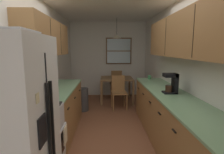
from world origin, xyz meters
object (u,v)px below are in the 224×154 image
Objects in this scene: refrigerator at (5,143)px; microwave_over_range at (17,46)px; mug_spare at (149,77)px; dining_chair_far at (116,82)px; stove_range at (34,143)px; coffee_maker at (172,83)px; dining_chair_near at (119,90)px; storage_canister at (44,92)px; dining_table at (117,81)px; trash_bin at (83,100)px.

refrigerator is 1.08m from microwave_over_range.
dining_chair_far is at bearing 111.28° from mug_spare.
coffee_maker reaches higher than stove_range.
dining_chair_near is 1.00× the size of dining_chair_far.
dining_table is at bearing 66.54° from storage_canister.
coffee_maker is at bearing -45.51° from trash_bin.
stove_range is 3.00m from dining_chair_near.
refrigerator is at bearing -109.31° from dining_chair_near.
microwave_over_range is 0.65× the size of dining_chair_near.
dining_table is 1.42m from mug_spare.
coffee_maker is (0.74, -1.94, 0.57)m from dining_chair_near.
dining_chair_near is 1.01m from trash_bin.
dining_chair_far is 7.73× the size of mug_spare.
dining_table is 1.09× the size of dining_chair_near.
dining_table is 0.67m from dining_chair_far.
dining_chair_near is 4.35× the size of storage_canister.
mug_spare reaches higher than trash_bin.
mug_spare is (-0.03, 1.41, -0.13)m from coffee_maker.
mug_spare is (1.97, 2.20, 0.48)m from stove_range.
stove_range is at bearing -0.03° from microwave_over_range.
trash_bin is at bearing 80.82° from microwave_over_range.
mug_spare is (1.68, -0.33, 0.64)m from trash_bin.
refrigerator is 3.28m from trash_bin.
refrigerator is at bearing -106.12° from dining_table.
coffee_maker is at bearing 8.03° from storage_canister.
microwave_over_range reaches higher than coffee_maker.
trash_bin is at bearing -138.06° from dining_table.
mug_spare is at bearing 40.56° from storage_canister.
mug_spare is (0.73, -1.18, 0.31)m from dining_table.
storage_canister is at bearing -119.74° from dining_chair_near.
dining_chair_far is at bearing 71.16° from microwave_over_range.
stove_range is at bearing -131.97° from mug_spare.
dining_table is 2.94× the size of coffee_maker.
dining_chair_near is 2.60m from storage_canister.
microwave_over_range is 2.90m from trash_bin.
storage_canister is 1.78× the size of mug_spare.
coffee_maker reaches higher than storage_canister.
trash_bin is at bearing -168.53° from dining_chair_near.
dining_table is at bearing 121.91° from mug_spare.
dining_table is 1.09× the size of dining_chair_far.
dining_chair_near is at bearing 65.11° from stove_range.
dining_chair_near is (1.26, 2.72, 0.03)m from stove_range.
mug_spare is at bearing -36.33° from dining_chair_near.
stove_range reaches higher than dining_chair_near.
dining_chair_near reaches higher than trash_bin.
microwave_over_range is at bearing -133.56° from mug_spare.
dining_table is 1.61× the size of trash_bin.
microwave_over_range is at bearing -116.83° from dining_chair_near.
storage_canister is at bearing -113.46° from dining_table.
stove_range reaches higher than trash_bin.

